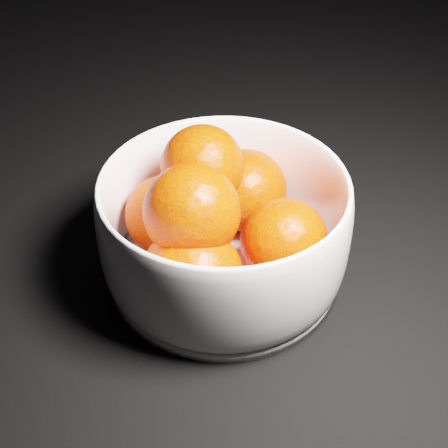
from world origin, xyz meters
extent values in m
cube|color=black|center=(0.00, 0.00, 0.00)|extent=(3.00, 3.00, 0.00)
cylinder|color=white|center=(-0.25, -0.17, 0.01)|extent=(0.23, 0.23, 0.01)
sphere|color=#FF2D02|center=(-0.21, -0.11, 0.06)|extent=(0.09, 0.09, 0.09)
sphere|color=#FF2D02|center=(-0.30, -0.13, 0.06)|extent=(0.08, 0.08, 0.08)
sphere|color=#FF2D02|center=(-0.29, -0.23, 0.06)|extent=(0.09, 0.09, 0.09)
sphere|color=#FF2D02|center=(-0.20, -0.20, 0.06)|extent=(0.08, 0.08, 0.08)
sphere|color=#FF2D02|center=(-0.26, -0.13, 0.11)|extent=(0.08, 0.08, 0.08)
sphere|color=#FF2D02|center=(-0.28, -0.20, 0.11)|extent=(0.09, 0.09, 0.09)
camera|label=1|loc=(-0.34, -0.62, 0.45)|focal=50.00mm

